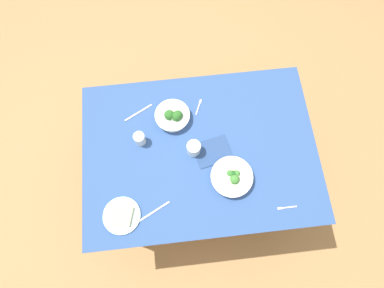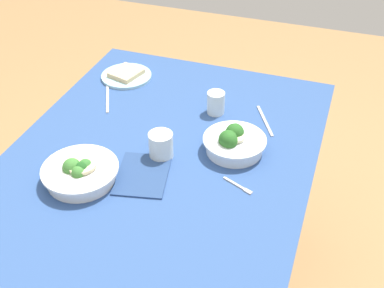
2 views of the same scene
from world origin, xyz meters
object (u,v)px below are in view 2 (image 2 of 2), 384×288
object	(u,v)px
bread_side_plate	(126,75)
napkin_folded_upper	(143,175)
broccoli_bowl_near	(233,142)
water_glass_center	(216,103)
water_glass_side	(161,145)
broccoli_bowl_far	(80,173)
fork_by_near_bowl	(239,186)
table_knife_left	(108,98)
table_knife_right	(265,121)

from	to	relation	value
bread_side_plate	napkin_folded_upper	distance (m)	0.64
broccoli_bowl_near	water_glass_center	distance (m)	0.24
water_glass_side	water_glass_center	bearing A→B (deg)	-16.96
broccoli_bowl_far	water_glass_side	xyz separation A→B (m)	(0.20, -0.19, 0.01)
bread_side_plate	fork_by_near_bowl	distance (m)	0.80
broccoli_bowl_far	napkin_folded_upper	distance (m)	0.19
table_knife_left	table_knife_right	world-z (taller)	same
water_glass_center	water_glass_side	size ratio (longest dim) A/B	0.96
water_glass_side	table_knife_right	bearing A→B (deg)	-41.98
broccoli_bowl_far	water_glass_side	size ratio (longest dim) A/B	2.69
water_glass_side	table_knife_left	distance (m)	0.43
broccoli_bowl_far	table_knife_right	bearing A→B (deg)	-42.83
water_glass_center	table_knife_right	distance (m)	0.19
table_knife_right	broccoli_bowl_near	bearing A→B (deg)	135.38
broccoli_bowl_far	napkin_folded_upper	size ratio (longest dim) A/B	1.15
bread_side_plate	water_glass_side	size ratio (longest dim) A/B	2.35
water_glass_side	table_knife_left	size ratio (longest dim) A/B	0.41
bread_side_plate	water_glass_center	bearing A→B (deg)	-106.88
table_knife_left	broccoli_bowl_far	bearing A→B (deg)	170.60
water_glass_center	table_knife_left	bearing A→B (deg)	95.62
bread_side_plate	water_glass_side	distance (m)	0.56
table_knife_right	napkin_folded_upper	world-z (taller)	napkin_folded_upper
napkin_folded_upper	fork_by_near_bowl	bearing A→B (deg)	-80.98
broccoli_bowl_near	table_knife_right	xyz separation A→B (m)	(0.21, -0.06, -0.04)
broccoli_bowl_near	bread_side_plate	distance (m)	0.65
water_glass_side	napkin_folded_upper	xyz separation A→B (m)	(-0.11, 0.02, -0.04)
broccoli_bowl_far	table_knife_left	distance (m)	0.49
water_glass_center	fork_by_near_bowl	distance (m)	0.42
bread_side_plate	table_knife_left	world-z (taller)	bread_side_plate
fork_by_near_bowl	table_knife_left	distance (m)	0.71
water_glass_center	table_knife_left	distance (m)	0.44
water_glass_center	water_glass_side	bearing A→B (deg)	163.04
table_knife_left	fork_by_near_bowl	bearing A→B (deg)	-144.79
water_glass_side	table_knife_left	world-z (taller)	water_glass_side
broccoli_bowl_near	table_knife_left	world-z (taller)	broccoli_bowl_near
broccoli_bowl_near	water_glass_center	xyz separation A→B (m)	(0.21, 0.13, 0.00)
broccoli_bowl_far	water_glass_center	distance (m)	0.58
bread_side_plate	table_knife_right	xyz separation A→B (m)	(-0.13, -0.62, -0.01)
broccoli_bowl_far	napkin_folded_upper	world-z (taller)	broccoli_bowl_far
broccoli_bowl_far	fork_by_near_bowl	distance (m)	0.50
fork_by_near_bowl	napkin_folded_upper	world-z (taller)	napkin_folded_upper
water_glass_center	broccoli_bowl_near	bearing A→B (deg)	-148.92
fork_by_near_bowl	table_knife_right	xyz separation A→B (m)	(0.38, 0.00, -0.00)
broccoli_bowl_near	water_glass_center	size ratio (longest dim) A/B	2.49
broccoli_bowl_near	table_knife_right	world-z (taller)	broccoli_bowl_near
broccoli_bowl_far	bread_side_plate	distance (m)	0.66
water_glass_side	napkin_folded_upper	world-z (taller)	water_glass_side
water_glass_center	water_glass_side	world-z (taller)	water_glass_side
water_glass_center	napkin_folded_upper	xyz separation A→B (m)	(-0.42, 0.11, -0.04)
table_knife_left	napkin_folded_upper	xyz separation A→B (m)	(-0.38, -0.32, 0.00)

